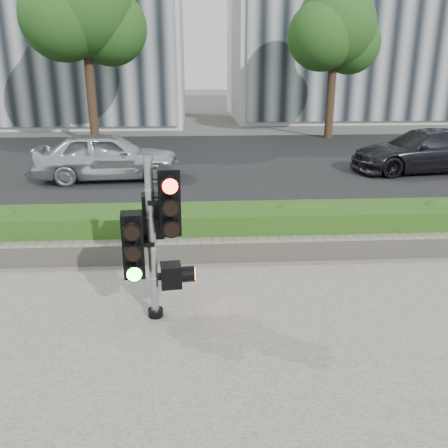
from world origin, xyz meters
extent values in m
plane|color=#51514C|center=(0.00, 0.00, 0.00)|extent=(120.00, 120.00, 0.00)
cube|color=black|center=(0.00, 10.00, 0.01)|extent=(60.00, 13.00, 0.02)
cube|color=gray|center=(0.00, 3.15, 0.06)|extent=(60.00, 0.25, 0.12)
cube|color=gray|center=(0.00, 1.90, 0.20)|extent=(12.00, 0.32, 0.34)
cube|color=#4B7F27|center=(0.00, 2.55, 0.37)|extent=(12.00, 1.00, 0.68)
cube|color=#B7B7B2|center=(11.00, 25.00, 6.00)|extent=(18.00, 10.00, 12.00)
cylinder|color=black|center=(-4.50, 14.50, 2.02)|extent=(0.36, 0.36, 4.03)
sphere|color=#124117|center=(-4.50, 14.50, 5.18)|extent=(3.74, 3.74, 3.74)
sphere|color=#124117|center=(-3.64, 14.86, 4.46)|extent=(2.88, 2.88, 2.88)
sphere|color=#124117|center=(-5.22, 14.07, 4.75)|extent=(3.17, 3.17, 3.17)
cylinder|color=black|center=(5.50, 15.50, 1.79)|extent=(0.36, 0.36, 3.58)
sphere|color=#124117|center=(5.50, 15.50, 4.61)|extent=(3.33, 3.33, 3.33)
sphere|color=#124117|center=(6.27, 15.82, 3.97)|extent=(2.56, 2.56, 2.56)
sphere|color=#124117|center=(4.86, 15.12, 4.22)|extent=(2.82, 2.82, 2.82)
sphere|color=#124117|center=(5.50, 16.14, 5.38)|extent=(2.30, 2.30, 2.30)
cylinder|color=black|center=(-0.98, 0.09, 0.08)|extent=(0.20, 0.20, 0.10)
cylinder|color=gray|center=(-0.98, 0.09, 1.04)|extent=(0.10, 0.10, 2.02)
cylinder|color=gray|center=(-0.98, 0.09, 2.08)|extent=(0.13, 0.13, 0.05)
cube|color=#FF1107|center=(-0.75, 0.09, 1.56)|extent=(0.28, 0.28, 0.81)
cube|color=#14E51E|center=(-1.20, 0.04, 1.04)|extent=(0.28, 0.28, 0.81)
cube|color=black|center=(-0.98, 0.32, 1.31)|extent=(0.28, 0.28, 0.55)
cube|color=orange|center=(-0.77, 0.14, 0.57)|extent=(0.28, 0.28, 0.30)
imported|color=silver|center=(-2.85, 7.92, 0.69)|extent=(4.03, 1.84, 1.34)
imported|color=black|center=(6.44, 8.45, 0.65)|extent=(4.49, 2.18, 1.26)
camera|label=1|loc=(-0.44, -5.35, 3.09)|focal=38.00mm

